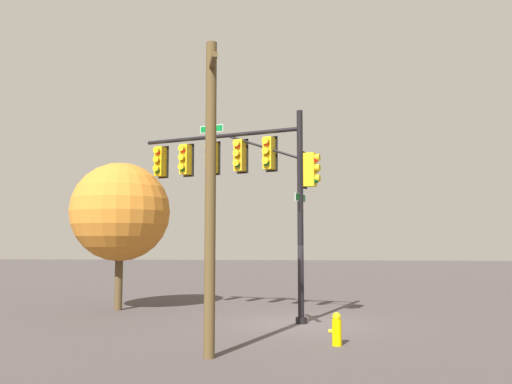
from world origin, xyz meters
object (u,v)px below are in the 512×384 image
signal_pole_assembly (240,169)px  utility_pole (210,189)px  fire_hydrant (337,329)px  tree_near (120,212)px

signal_pole_assembly → utility_pole: 6.22m
signal_pole_assembly → fire_hydrant: bearing=125.0°
signal_pole_assembly → utility_pole: utility_pole is taller
fire_hydrant → tree_near: bearing=-38.5°
signal_pole_assembly → fire_hydrant: size_ratio=8.41×
signal_pole_assembly → tree_near: signal_pole_assembly is taller
utility_pole → tree_near: (5.04, -8.11, -0.05)m
signal_pole_assembly → tree_near: 5.54m
utility_pole → fire_hydrant: size_ratio=8.85×
tree_near → fire_hydrant: bearing=141.5°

